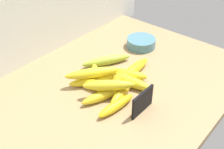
# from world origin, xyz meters

# --- Properties ---
(counter_top) EXTENTS (1.10, 0.76, 0.03)m
(counter_top) POSITION_xyz_m (0.00, 0.00, 0.01)
(counter_top) COLOR #A08257
(counter_top) RESTS_ON ground
(chalkboard_sign) EXTENTS (0.11, 0.02, 0.08)m
(chalkboard_sign) POSITION_xyz_m (-0.04, -0.16, 0.07)
(chalkboard_sign) COLOR black
(chalkboard_sign) RESTS_ON counter_top
(fruit_bowl) EXTENTS (0.13, 0.13, 0.04)m
(fruit_bowl) POSITION_xyz_m (0.32, 0.10, 0.05)
(fruit_bowl) COLOR teal
(fruit_bowl) RESTS_ON counter_top
(banana_0) EXTENTS (0.15, 0.15, 0.04)m
(banana_0) POSITION_xyz_m (0.01, -0.02, 0.05)
(banana_0) COLOR #AE951A
(banana_0) RESTS_ON counter_top
(banana_1) EXTENTS (0.19, 0.05, 0.04)m
(banana_1) POSITION_xyz_m (0.12, -0.01, 0.05)
(banana_1) COLOR yellow
(banana_1) RESTS_ON counter_top
(banana_2) EXTENTS (0.20, 0.12, 0.03)m
(banana_2) POSITION_xyz_m (0.02, 0.04, 0.05)
(banana_2) COLOR yellow
(banana_2) RESTS_ON counter_top
(banana_3) EXTENTS (0.20, 0.14, 0.04)m
(banana_3) POSITION_xyz_m (0.10, 0.12, 0.05)
(banana_3) COLOR #9DB334
(banana_3) RESTS_ON counter_top
(banana_4) EXTENTS (0.12, 0.14, 0.04)m
(banana_4) POSITION_xyz_m (0.00, 0.08, 0.05)
(banana_4) COLOR gold
(banana_4) RESTS_ON counter_top
(banana_5) EXTENTS (0.16, 0.05, 0.03)m
(banana_5) POSITION_xyz_m (-0.09, -0.09, 0.05)
(banana_5) COLOR yellow
(banana_5) RESTS_ON counter_top
(banana_6) EXTENTS (0.17, 0.07, 0.04)m
(banana_6) POSITION_xyz_m (-0.02, -0.06, 0.05)
(banana_6) COLOR gold
(banana_6) RESTS_ON counter_top
(banana_7) EXTENTS (0.08, 0.21, 0.04)m
(banana_7) POSITION_xyz_m (-0.05, 0.03, 0.05)
(banana_7) COLOR yellow
(banana_7) RESTS_ON counter_top
(banana_8) EXTENTS (0.19, 0.09, 0.04)m
(banana_8) POSITION_xyz_m (-0.07, -0.02, 0.05)
(banana_8) COLOR yellow
(banana_8) RESTS_ON counter_top
(banana_9) EXTENTS (0.11, 0.16, 0.04)m
(banana_9) POSITION_xyz_m (0.08, -0.01, 0.05)
(banana_9) COLOR yellow
(banana_9) RESTS_ON counter_top
(banana_10) EXTENTS (0.07, 0.18, 0.04)m
(banana_10) POSITION_xyz_m (0.05, -0.04, 0.05)
(banana_10) COLOR yellow
(banana_10) RESTS_ON counter_top
(banana_11) EXTENTS (0.15, 0.13, 0.03)m
(banana_11) POSITION_xyz_m (-0.04, 0.07, 0.05)
(banana_11) COLOR yellow
(banana_11) RESTS_ON counter_top
(banana_12) EXTENTS (0.19, 0.15, 0.04)m
(banana_12) POSITION_xyz_m (-0.03, 0.07, 0.08)
(banana_12) COLOR yellow
(banana_12) RESTS_ON banana_11
(banana_13) EXTENTS (0.15, 0.16, 0.04)m
(banana_13) POSITION_xyz_m (-0.05, -0.03, 0.08)
(banana_13) COLOR yellow
(banana_13) RESTS_ON banana_8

